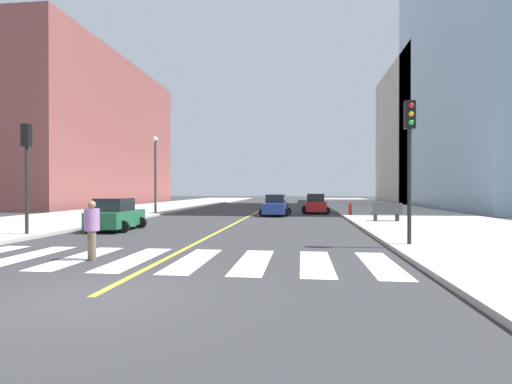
{
  "coord_description": "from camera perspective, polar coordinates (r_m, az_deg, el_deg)",
  "views": [
    {
      "loc": [
        4.09,
        -7.01,
        2.12
      ],
      "look_at": [
        0.44,
        23.63,
        1.89
      ],
      "focal_mm": 26.83,
      "sensor_mm": 36.0,
      "label": 1
    }
  ],
  "objects": [
    {
      "name": "traffic_light_near_corner",
      "position": [
        14.85,
        21.93,
        6.67
      ],
      "size": [
        0.36,
        0.41,
        5.14
      ],
      "rotation": [
        0.0,
        0.0,
        3.14
      ],
      "color": "black",
      "rests_on": "sidewalk_kerb_east"
    },
    {
      "name": "park_bench",
      "position": [
        25.04,
        18.9,
        -2.88
      ],
      "size": [
        1.84,
        0.73,
        1.12
      ],
      "rotation": [
        0.0,
        0.0,
        1.66
      ],
      "color": "#47474C",
      "rests_on": "sidewalk_kerb_east"
    },
    {
      "name": "street_lamp",
      "position": [
        33.38,
        -14.78,
        3.63
      ],
      "size": [
        0.44,
        0.44,
        6.41
      ],
      "color": "#38383D",
      "rests_on": "sidewalk_kerb_west"
    },
    {
      "name": "car_green_third",
      "position": [
        20.93,
        -20.17,
        -3.28
      ],
      "size": [
        2.43,
        3.79,
        1.66
      ],
      "rotation": [
        0.0,
        0.0,
        0.05
      ],
      "color": "#236B42",
      "rests_on": "ground"
    },
    {
      "name": "ground_plane",
      "position": [
        8.39,
        -23.42,
        -14.23
      ],
      "size": [
        220.0,
        220.0,
        0.0
      ],
      "primitive_type": "plane",
      "color": "#333335"
    },
    {
      "name": "parking_garage_concrete",
      "position": [
        69.02,
        26.71,
        7.74
      ],
      "size": [
        18.0,
        24.0,
        21.95
      ],
      "primitive_type": "cube",
      "color": "#B2ADA3",
      "rests_on": "ground"
    },
    {
      "name": "fire_hydrant",
      "position": [
        30.48,
        13.89,
        -2.49
      ],
      "size": [
        0.26,
        0.26,
        0.89
      ],
      "color": "red",
      "rests_on": "sidewalk_kerb_east"
    },
    {
      "name": "low_rise_brick_west",
      "position": [
        57.13,
        -25.75,
        7.78
      ],
      "size": [
        16.0,
        32.0,
        18.97
      ],
      "primitive_type": "cube",
      "color": "#8D4947",
      "rests_on": "ground"
    },
    {
      "name": "sidewalk_kerb_west",
      "position": [
        31.61,
        -24.29,
        -3.33
      ],
      "size": [
        10.0,
        120.0,
        0.15
      ],
      "primitive_type": "cube",
      "color": "#B2ADA3",
      "rests_on": "ground"
    },
    {
      "name": "crosswalk_paint",
      "position": [
        11.93,
        -13.56,
        -9.78
      ],
      "size": [
        13.5,
        4.0,
        0.01
      ],
      "color": "silver",
      "rests_on": "ground"
    },
    {
      "name": "pedestrian_crossing",
      "position": [
        12.45,
        -23.28,
        -4.86
      ],
      "size": [
        0.44,
        0.44,
        1.78
      ],
      "rotation": [
        0.0,
        0.0,
        5.46
      ],
      "color": "brown",
      "rests_on": "ground"
    },
    {
      "name": "traffic_light_far_corner",
      "position": [
        19.75,
        -31.0,
        4.53
      ],
      "size": [
        0.36,
        0.41,
        4.85
      ],
      "color": "black",
      "rests_on": "sidewalk_kerb_west"
    },
    {
      "name": "sidewalk_kerb_east",
      "position": [
        28.28,
        23.5,
        -3.76
      ],
      "size": [
        10.0,
        120.0,
        0.15
      ],
      "primitive_type": "cube",
      "color": "#B2ADA3",
      "rests_on": "ground"
    },
    {
      "name": "car_blue_nearest",
      "position": [
        30.59,
        2.96,
        -2.07
      ],
      "size": [
        2.47,
        3.87,
        1.7
      ],
      "rotation": [
        0.0,
        0.0,
        3.1
      ],
      "color": "#2D479E",
      "rests_on": "ground"
    },
    {
      "name": "car_red_second",
      "position": [
        34.11,
        8.84,
        -1.8
      ],
      "size": [
        2.4,
        3.85,
        1.72
      ],
      "rotation": [
        0.0,
        0.0,
        3.14
      ],
      "color": "red",
      "rests_on": "ground"
    },
    {
      "name": "lane_divider_paint",
      "position": [
        47.24,
        1.82,
        -2.15
      ],
      "size": [
        0.16,
        80.0,
        0.01
      ],
      "primitive_type": "cube",
      "color": "yellow",
      "rests_on": "ground"
    }
  ]
}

